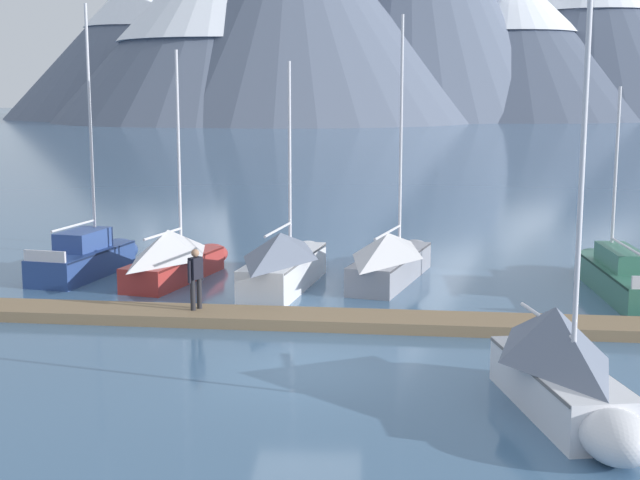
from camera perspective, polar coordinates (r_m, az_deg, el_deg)
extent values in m
plane|color=#426689|center=(20.43, -0.85, -8.31)|extent=(700.00, 700.00, 0.00)
cone|color=slate|center=(228.21, -11.50, 12.09)|extent=(65.30, 65.30, 35.35)
cone|color=white|center=(229.02, -11.59, 14.83)|extent=(26.30, 26.30, 13.56)
cone|color=slate|center=(199.38, -6.02, 13.57)|extent=(75.54, 75.54, 41.83)
cone|color=slate|center=(197.87, -1.86, 14.60)|extent=(79.62, 79.62, 48.31)
cone|color=#4C566B|center=(222.88, 12.02, 12.18)|extent=(71.68, 71.68, 35.61)
cone|color=white|center=(223.63, 12.11, 14.76)|extent=(32.84, 32.84, 15.54)
cone|color=#4C566B|center=(238.19, 16.92, 12.84)|extent=(74.89, 74.89, 44.29)
cube|color=#846B4C|center=(24.23, -0.24, -5.09)|extent=(26.81, 3.51, 0.30)
cylinder|color=#38383D|center=(23.60, -0.44, -5.56)|extent=(25.64, 2.07, 0.24)
cylinder|color=#38383D|center=(24.87, -0.05, -4.78)|extent=(25.64, 2.07, 0.24)
cube|color=navy|center=(31.55, -14.96, -1.44)|extent=(2.58, 4.89, 0.91)
ellipsoid|color=navy|center=(33.77, -12.76, -0.65)|extent=(1.68, 1.79, 0.87)
cube|color=#121D39|center=(31.47, -14.99, -0.69)|extent=(2.60, 4.81, 0.06)
cylinder|color=silver|center=(31.84, -14.47, 7.01)|extent=(0.10, 0.10, 8.27)
cylinder|color=silver|center=(30.95, -15.47, 0.88)|extent=(0.67, 2.69, 0.08)
cube|color=#2F4A8A|center=(31.51, -14.91, 0.01)|extent=(1.56, 2.29, 0.66)
cube|color=silver|center=(29.55, -17.19, -1.00)|extent=(1.45, 0.41, 0.36)
cube|color=#B2332D|center=(30.13, -9.31, -1.83)|extent=(2.67, 5.07, 0.82)
ellipsoid|color=#B2332D|center=(32.54, -7.08, -0.95)|extent=(1.65, 2.06, 0.78)
cube|color=#501614|center=(30.06, -9.32, -1.14)|extent=(2.68, 4.98, 0.06)
cylinder|color=silver|center=(30.11, -9.02, 5.47)|extent=(0.10, 0.10, 6.78)
cylinder|color=silver|center=(29.29, -10.01, 0.39)|extent=(0.74, 2.43, 0.08)
pyramid|color=silver|center=(29.65, -9.68, -0.26)|extent=(2.65, 4.20, 0.97)
cube|color=white|center=(28.58, -2.30, -2.07)|extent=(2.45, 5.77, 1.07)
ellipsoid|color=white|center=(31.52, -0.82, -0.98)|extent=(1.54, 1.86, 1.02)
cube|color=slate|center=(28.49, -2.31, -1.09)|extent=(2.47, 5.67, 0.06)
cylinder|color=silver|center=(28.81, -1.95, 5.26)|extent=(0.10, 0.10, 6.13)
cylinder|color=silver|center=(27.66, -2.70, 0.68)|extent=(0.59, 2.86, 0.08)
pyramid|color=slate|center=(28.01, -2.54, -0.35)|extent=(2.50, 4.71, 0.81)
cube|color=#93939E|center=(29.77, 4.55, -1.78)|extent=(3.00, 5.84, 0.91)
ellipsoid|color=#93939E|center=(32.81, 5.99, -0.76)|extent=(1.76, 2.32, 0.86)
cube|color=#424247|center=(29.70, 4.56, -1.00)|extent=(3.01, 5.74, 0.06)
cylinder|color=silver|center=(30.32, 5.20, 6.76)|extent=(0.10, 0.10, 7.86)
cylinder|color=silver|center=(29.15, 4.36, 0.50)|extent=(0.96, 2.98, 0.08)
pyramid|color=silver|center=(29.22, 4.36, -0.30)|extent=(2.92, 4.82, 0.79)
cube|color=silver|center=(18.30, 15.04, -9.19)|extent=(2.11, 4.59, 0.96)
ellipsoid|color=silver|center=(16.17, 18.39, -11.87)|extent=(1.41, 1.71, 0.91)
cube|color=slate|center=(18.17, 15.10, -7.88)|extent=(2.14, 4.51, 0.06)
cylinder|color=silver|center=(16.89, 16.41, 4.24)|extent=(0.10, 0.10, 7.69)
cylinder|color=silver|center=(18.70, 14.26, -4.99)|extent=(0.56, 2.79, 0.08)
pyramid|color=slate|center=(18.30, 14.79, -5.83)|extent=(2.21, 3.77, 1.09)
cube|color=#336B56|center=(29.10, 18.70, -2.54)|extent=(1.38, 6.26, 0.89)
ellipsoid|color=#336B56|center=(32.38, 17.03, -1.29)|extent=(1.16, 1.88, 0.84)
cube|color=#163027|center=(29.03, 18.74, -1.76)|extent=(1.42, 6.14, 0.06)
cylinder|color=silver|center=(29.82, 18.38, 3.99)|extent=(0.10, 0.10, 5.53)
cylinder|color=silver|center=(28.61, 18.99, -0.40)|extent=(0.09, 3.07, 0.08)
cube|color=#3A7560|center=(29.12, 18.69, -1.07)|extent=(0.96, 2.82, 0.58)
cylinder|color=#232328|center=(24.75, -8.13, -3.50)|extent=(0.14, 0.14, 0.86)
cylinder|color=#232328|center=(24.93, -7.73, -3.39)|extent=(0.14, 0.14, 0.86)
cube|color=black|center=(24.69, -7.97, -1.79)|extent=(0.39, 0.44, 0.60)
sphere|color=#A37556|center=(24.61, -7.99, -0.83)|extent=(0.22, 0.22, 0.22)
cylinder|color=black|center=(24.52, -8.36, -2.05)|extent=(0.09, 0.09, 0.62)
cylinder|color=black|center=(24.88, -7.57, -1.86)|extent=(0.09, 0.09, 0.62)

